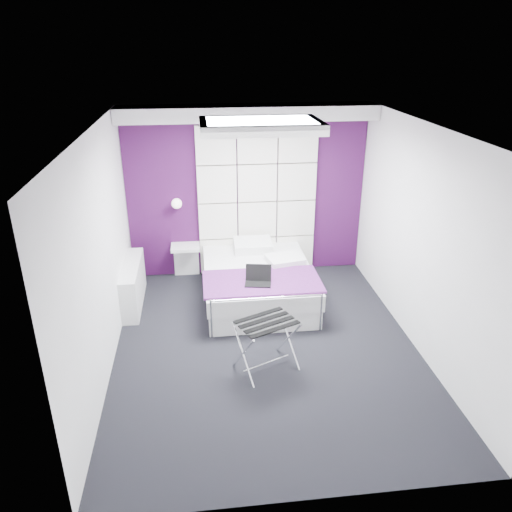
{
  "coord_description": "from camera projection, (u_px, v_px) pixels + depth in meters",
  "views": [
    {
      "loc": [
        -0.73,
        -5.04,
        3.45
      ],
      "look_at": [
        -0.08,
        0.35,
        1.06
      ],
      "focal_mm": 35.0,
      "sensor_mm": 36.0,
      "label": 1
    }
  ],
  "objects": [
    {
      "name": "floor",
      "position": [
        266.0,
        347.0,
        6.05
      ],
      "size": [
        4.4,
        4.4,
        0.0
      ],
      "primitive_type": "plane",
      "color": "black",
      "rests_on": "ground"
    },
    {
      "name": "ceiling",
      "position": [
        268.0,
        129.0,
        5.0
      ],
      "size": [
        4.4,
        4.4,
        0.0
      ],
      "primitive_type": "plane",
      "rotation": [
        3.14,
        0.0,
        0.0
      ],
      "color": "white",
      "rests_on": "wall_back"
    },
    {
      "name": "wall_back",
      "position": [
        247.0,
        192.0,
        7.52
      ],
      "size": [
        3.6,
        0.0,
        3.6
      ],
      "primitive_type": "plane",
      "rotation": [
        1.57,
        0.0,
        0.0
      ],
      "color": "white",
      "rests_on": "floor"
    },
    {
      "name": "wall_left",
      "position": [
        101.0,
        256.0,
        5.33
      ],
      "size": [
        0.0,
        4.4,
        4.4
      ],
      "primitive_type": "plane",
      "rotation": [
        1.57,
        0.0,
        1.57
      ],
      "color": "white",
      "rests_on": "floor"
    },
    {
      "name": "wall_right",
      "position": [
        422.0,
        241.0,
        5.72
      ],
      "size": [
        0.0,
        4.4,
        4.4
      ],
      "primitive_type": "plane",
      "rotation": [
        1.57,
        0.0,
        -1.57
      ],
      "color": "white",
      "rests_on": "floor"
    },
    {
      "name": "accent_wall",
      "position": [
        247.0,
        192.0,
        7.51
      ],
      "size": [
        3.58,
        0.02,
        2.58
      ],
      "primitive_type": "cube",
      "color": "#380D3A",
      "rests_on": "wall_back"
    },
    {
      "name": "soffit",
      "position": [
        248.0,
        113.0,
        6.81
      ],
      "size": [
        3.58,
        0.5,
        0.2
      ],
      "primitive_type": "cube",
      "color": "white",
      "rests_on": "wall_back"
    },
    {
      "name": "headboard",
      "position": [
        257.0,
        201.0,
        7.54
      ],
      "size": [
        1.8,
        0.08,
        2.3
      ],
      "primitive_type": null,
      "color": "white",
      "rests_on": "wall_back"
    },
    {
      "name": "skylight",
      "position": [
        261.0,
        125.0,
        5.56
      ],
      "size": [
        1.36,
        0.86,
        0.12
      ],
      "primitive_type": null,
      "color": "white",
      "rests_on": "ceiling"
    },
    {
      "name": "wall_lamp",
      "position": [
        177.0,
        203.0,
        7.31
      ],
      "size": [
        0.15,
        0.15,
        0.15
      ],
      "primitive_type": "sphere",
      "color": "white",
      "rests_on": "wall_back"
    },
    {
      "name": "radiator",
      "position": [
        133.0,
        284.0,
        6.92
      ],
      "size": [
        0.22,
        1.2,
        0.6
      ],
      "primitive_type": "cube",
      "color": "white",
      "rests_on": "floor"
    },
    {
      "name": "bed",
      "position": [
        258.0,
        282.0,
        7.04
      ],
      "size": [
        1.54,
        1.85,
        0.66
      ],
      "color": "white",
      "rests_on": "floor"
    },
    {
      "name": "nightstand",
      "position": [
        185.0,
        247.0,
        7.57
      ],
      "size": [
        0.43,
        0.34,
        0.05
      ],
      "primitive_type": "cube",
      "color": "white",
      "rests_on": "wall_back"
    },
    {
      "name": "luggage_rack",
      "position": [
        266.0,
        345.0,
        5.55
      ],
      "size": [
        0.62,
        0.46,
        0.61
      ],
      "rotation": [
        0.0,
        0.0,
        0.42
      ],
      "color": "silver",
      "rests_on": "floor"
    },
    {
      "name": "laptop",
      "position": [
        258.0,
        279.0,
        6.46
      ],
      "size": [
        0.33,
        0.24,
        0.24
      ],
      "rotation": [
        0.0,
        0.0,
        -0.18
      ],
      "color": "black",
      "rests_on": "bed"
    }
  ]
}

